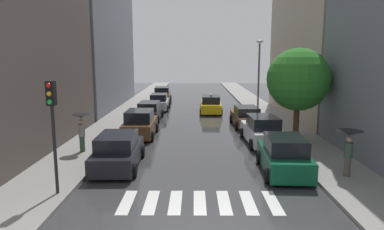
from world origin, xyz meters
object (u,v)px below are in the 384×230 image
parked_car_left_third (149,111)px  pedestrian_foreground (81,125)px  lamp_post_right (259,72)px  street_tree_right (298,80)px  parked_car_left_nearest (118,151)px  parked_car_right_nearest (284,156)px  traffic_light_left_corner (52,113)px  taxi_midroad (211,105)px  parked_car_right_third (246,117)px  parked_car_right_second (262,131)px  parked_car_left_fourth (159,102)px  parked_car_left_fifth (162,95)px  pedestrian_near_tree (349,142)px  parked_car_left_second (140,124)px

parked_car_left_third → pedestrian_foreground: pedestrian_foreground is taller
lamp_post_right → street_tree_right: bearing=-87.2°
parked_car_left_nearest → parked_car_right_nearest: size_ratio=1.11×
pedestrian_foreground → traffic_light_left_corner: size_ratio=0.48×
parked_car_left_nearest → parked_car_left_third: size_ratio=1.03×
street_tree_right → traffic_light_left_corner: (-11.51, -8.44, -0.65)m
taxi_midroad → pedestrian_foreground: bearing=153.8°
parked_car_left_third → street_tree_right: bearing=-127.3°
parked_car_right_nearest → parked_car_right_third: parked_car_right_nearest is taller
parked_car_right_third → street_tree_right: street_tree_right is taller
parked_car_right_second → lamp_post_right: (1.57, 10.28, 3.14)m
parked_car_left_fourth → parked_car_left_fifth: (-0.19, 5.72, 0.08)m
parked_car_left_nearest → traffic_light_left_corner: size_ratio=1.12×
parked_car_left_third → pedestrian_foreground: bearing=167.9°
parked_car_left_third → street_tree_right: size_ratio=0.82×
parked_car_left_fourth → taxi_midroad: bearing=-110.4°
pedestrian_near_tree → pedestrian_foreground: bearing=-0.6°
street_tree_right → pedestrian_near_tree: bearing=-86.2°
street_tree_right → parked_car_left_fourth: bearing=125.5°
parked_car_left_nearest → parked_car_right_second: 9.17m
parked_car_left_nearest → taxi_midroad: 17.41m
parked_car_left_nearest → parked_car_left_fifth: parked_car_left_fifth is taller
parked_car_left_third → parked_car_right_third: size_ratio=1.02×
parked_car_left_fourth → parked_car_right_third: (7.49, -8.28, -0.03)m
parked_car_left_nearest → street_tree_right: size_ratio=0.84×
parked_car_left_third → traffic_light_left_corner: traffic_light_left_corner is taller
parked_car_left_second → parked_car_left_fourth: 11.83m
parked_car_left_second → parked_car_left_fourth: size_ratio=1.03×
parked_car_left_second → traffic_light_left_corner: bearing=171.0°
pedestrian_near_tree → street_tree_right: 6.82m
parked_car_left_nearest → pedestrian_near_tree: (10.37, -1.67, 0.88)m
parked_car_left_third → parked_car_right_third: bearing=-106.8°
parked_car_left_second → pedestrian_near_tree: pedestrian_near_tree is taller
parked_car_left_second → lamp_post_right: (9.37, 8.40, 3.12)m
traffic_light_left_corner → lamp_post_right: bearing=59.5°
parked_car_left_fifth → parked_car_right_second: (7.87, -19.42, -0.02)m
parked_car_right_third → parked_car_left_fifth: bearing=26.8°
parked_car_right_nearest → taxi_midroad: bearing=11.0°
parked_car_right_third → pedestrian_foreground: (-10.14, -7.86, 0.89)m
parked_car_left_second → parked_car_left_fourth: bearing=-0.6°
parked_car_left_third → pedestrian_near_tree: bearing=-142.9°
pedestrian_foreground → lamp_post_right: lamp_post_right is taller
parked_car_left_fifth → pedestrian_near_tree: size_ratio=2.38×
parked_car_left_second → traffic_light_left_corner: 10.70m
parked_car_left_nearest → pedestrian_foreground: pedestrian_foreground is taller
parked_car_right_nearest → taxi_midroad: (-2.51, 17.47, -0.05)m
street_tree_right → taxi_midroad: bearing=111.4°
parked_car_right_second → taxi_midroad: taxi_midroad is taller
pedestrian_foreground → traffic_light_left_corner: traffic_light_left_corner is taller
taxi_midroad → pedestrian_foreground: size_ratio=2.26×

